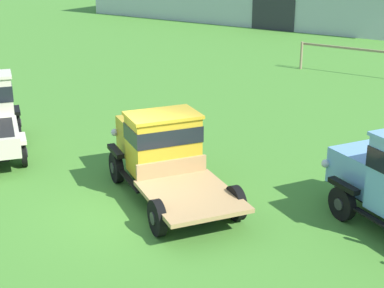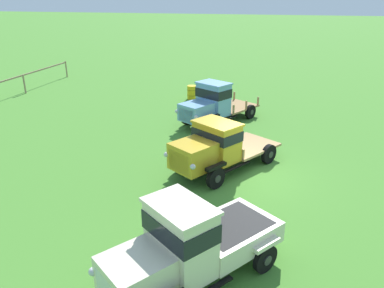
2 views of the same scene
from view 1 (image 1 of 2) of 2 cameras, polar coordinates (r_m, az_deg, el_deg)
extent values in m
plane|color=#47842D|center=(14.33, -5.34, -6.13)|extent=(240.00, 240.00, 0.00)
cube|color=#2D2D33|center=(41.63, 7.86, 12.52)|extent=(3.20, 0.08, 2.40)
cylinder|color=#997F60|center=(29.44, 10.56, 8.44)|extent=(0.12, 0.12, 1.33)
cylinder|color=black|center=(20.11, -16.52, 1.97)|extent=(0.70, 0.58, 0.77)
cylinder|color=#2D2D2D|center=(20.12, -16.27, 1.99)|extent=(0.23, 0.19, 0.27)
cylinder|color=black|center=(17.29, -16.01, -0.85)|extent=(0.70, 0.58, 0.77)
cylinder|color=#2D2D2D|center=(17.29, -15.72, -0.81)|extent=(0.23, 0.19, 0.27)
sphere|color=silver|center=(20.80, -17.43, 4.21)|extent=(0.20, 0.20, 0.20)
cube|color=black|center=(19.99, -16.64, 3.15)|extent=(0.82, 0.69, 0.12)
cube|color=black|center=(19.05, -16.42, 1.19)|extent=(1.21, 0.96, 0.05)
cube|color=beige|center=(17.15, -16.14, 0.51)|extent=(0.79, 0.67, 0.12)
cylinder|color=black|center=(15.67, -7.35, -2.26)|extent=(0.79, 0.60, 0.82)
cylinder|color=#2D2D2D|center=(15.64, -7.74, -2.32)|extent=(0.26, 0.18, 0.29)
cylinder|color=black|center=(16.23, -0.87, -1.30)|extent=(0.79, 0.60, 0.82)
cylinder|color=#2D2D2D|center=(16.27, -0.51, -1.24)|extent=(0.26, 0.18, 0.29)
cylinder|color=black|center=(12.88, -3.38, -7.15)|extent=(0.79, 0.60, 0.82)
cylinder|color=#2D2D2D|center=(12.85, -3.85, -7.23)|extent=(0.26, 0.18, 0.29)
cylinder|color=black|center=(13.57, 4.25, -5.72)|extent=(0.79, 0.60, 0.82)
cylinder|color=#2D2D2D|center=(13.61, 4.67, -5.64)|extent=(0.26, 0.18, 0.29)
cube|color=black|center=(14.53, -2.02, -3.55)|extent=(4.43, 3.37, 0.12)
cube|color=gold|center=(15.90, -4.36, 0.63)|extent=(1.93, 1.90, 0.99)
cube|color=silver|center=(16.53, -5.13, 1.18)|extent=(0.62, 0.91, 0.75)
sphere|color=silver|center=(16.33, -7.53, 1.12)|extent=(0.20, 0.20, 0.20)
sphere|color=silver|center=(16.74, -2.82, 1.73)|extent=(0.20, 0.20, 0.20)
cube|color=black|center=(15.50, -7.42, -0.69)|extent=(0.90, 0.68, 0.12)
cube|color=black|center=(16.08, -0.88, 0.23)|extent=(0.90, 0.68, 0.12)
cube|color=gold|center=(14.71, -2.80, -0.02)|extent=(1.81, 1.99, 1.44)
cube|color=black|center=(14.60, -2.82, 1.18)|extent=(1.87, 2.05, 0.40)
cube|color=gold|center=(14.47, -2.85, 2.81)|extent=(1.94, 2.11, 0.08)
cube|color=black|center=(14.63, -6.04, -3.57)|extent=(1.34, 0.93, 0.05)
cube|color=black|center=(15.22, 0.69, -2.51)|extent=(1.34, 0.93, 0.05)
cube|color=tan|center=(13.42, -0.10, -5.06)|extent=(3.15, 2.98, 0.10)
cube|color=tan|center=(14.36, -1.97, -2.37)|extent=(1.05, 1.57, 0.44)
cylinder|color=black|center=(13.97, 14.35, -5.61)|extent=(0.77, 0.55, 0.79)
cylinder|color=#2D2D2D|center=(13.90, 14.01, -5.70)|extent=(0.25, 0.16, 0.28)
cube|color=#70A3D1|center=(14.47, 16.75, -2.46)|extent=(1.97, 1.87, 0.88)
cube|color=silver|center=(14.99, 14.87, -1.67)|extent=(0.55, 0.90, 0.66)
sphere|color=silver|center=(14.56, 12.81, -1.86)|extent=(0.20, 0.20, 0.20)
sphere|color=silver|center=(15.41, 16.81, -1.02)|extent=(0.20, 0.20, 0.20)
cube|color=black|center=(13.79, 14.50, -3.94)|extent=(0.89, 0.63, 0.12)
cube|color=black|center=(13.18, 17.68, -7.24)|extent=(1.35, 0.87, 0.05)
camera|label=2|loc=(23.34, -35.74, 17.13)|focal=35.00mm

